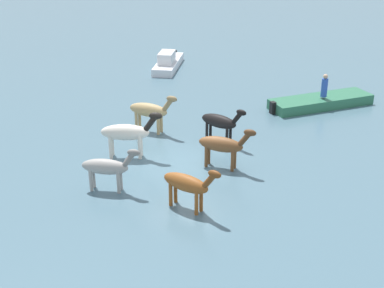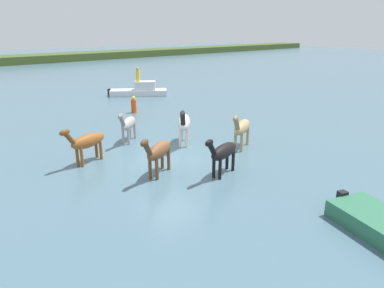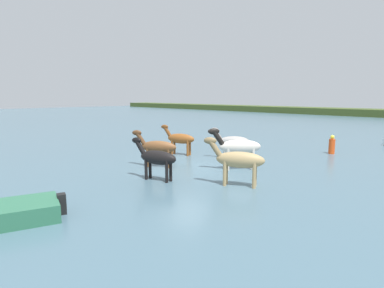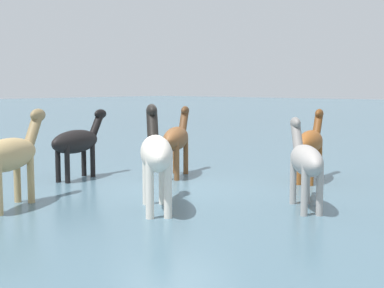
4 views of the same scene
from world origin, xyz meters
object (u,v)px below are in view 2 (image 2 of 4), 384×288
horse_lead (158,151)px  person_spotter_bow (138,75)px  horse_gray_outer (128,124)px  boat_launch_far (140,92)px  horse_dun_straggler (242,128)px  horse_chestnut_trailing (223,152)px  buoy_channel_marker (134,105)px  horse_mid_herd (87,141)px  horse_pinto_flank (184,123)px

horse_lead → person_spotter_bow: 17.08m
person_spotter_bow → horse_gray_outer: bearing=-122.8°
boat_launch_far → person_spotter_bow: bearing=-174.4°
horse_lead → horse_gray_outer: size_ratio=1.18×
horse_dun_straggler → person_spotter_bow: bearing=-130.1°
horse_lead → horse_chestnut_trailing: size_ratio=0.97×
boat_launch_far → buoy_channel_marker: 6.30m
boat_launch_far → horse_mid_herd: bearing=-94.3°
horse_pinto_flank → horse_gray_outer: horse_pinto_flank is taller
horse_gray_outer → boat_launch_far: bearing=-166.0°
horse_dun_straggler → horse_chestnut_trailing: horse_dun_straggler is taller
horse_lead → buoy_channel_marker: 10.83m
horse_chestnut_trailing → boat_launch_far: horse_chestnut_trailing is taller
horse_lead → horse_mid_herd: size_ratio=0.97×
horse_pinto_flank → horse_dun_straggler: (1.73, -2.25, -0.06)m
horse_chestnut_trailing → buoy_channel_marker: horse_chestnut_trailing is taller
person_spotter_bow → buoy_channel_marker: person_spotter_bow is taller
horse_dun_straggler → buoy_channel_marker: (-0.35, 9.67, -0.53)m
buoy_channel_marker → person_spotter_bow: bearing=56.6°
horse_gray_outer → buoy_channel_marker: (3.37, 5.36, -0.43)m
horse_lead → boat_launch_far: 17.08m
horse_lead → person_spotter_bow: bearing=-148.3°
horse_mid_herd → horse_lead: bearing=100.8°
horse_pinto_flank → horse_mid_herd: bearing=-56.3°
boat_launch_far → person_spotter_bow: size_ratio=3.91×
horse_pinto_flank → horse_gray_outer: size_ratio=1.19×
horse_lead → buoy_channel_marker: (4.51, 9.83, -0.48)m
horse_pinto_flank → boat_launch_far: (4.94, 12.62, -0.78)m
horse_pinto_flank → horse_chestnut_trailing: bearing=24.5°
person_spotter_bow → boat_launch_far: bearing=-29.0°
horse_chestnut_trailing → horse_mid_herd: horse_mid_herd is taller
horse_pinto_flank → horse_dun_straggler: bearing=78.1°
horse_pinto_flank → horse_dun_straggler: size_ratio=0.95×
horse_chestnut_trailing → person_spotter_bow: 17.73m
horse_gray_outer → boat_launch_far: 12.64m
horse_gray_outer → horse_pinto_flank: bearing=91.2°
horse_lead → horse_gray_outer: (1.14, 4.48, -0.05)m
horse_lead → boat_launch_far: (8.07, 15.04, -0.68)m
buoy_channel_marker → horse_mid_herd: bearing=-132.1°
horse_chestnut_trailing → buoy_channel_marker: (2.53, 11.41, -0.45)m
horse_mid_herd → buoy_channel_marker: 9.23m
boat_launch_far → buoy_channel_marker: (-3.56, -5.20, 0.20)m
person_spotter_bow → buoy_channel_marker: size_ratio=1.04×
person_spotter_bow → horse_dun_straggler: bearing=-101.8°
horse_lead → horse_dun_straggler: size_ratio=0.94×
horse_dun_straggler → horse_gray_outer: (-3.72, 4.31, -0.09)m
horse_lead → horse_mid_herd: (-1.67, 2.99, -0.02)m
horse_dun_straggler → horse_pinto_flank: bearing=-80.6°
horse_pinto_flank → horse_mid_herd: horse_pinto_flank is taller
horse_gray_outer → person_spotter_bow: person_spotter_bow is taller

